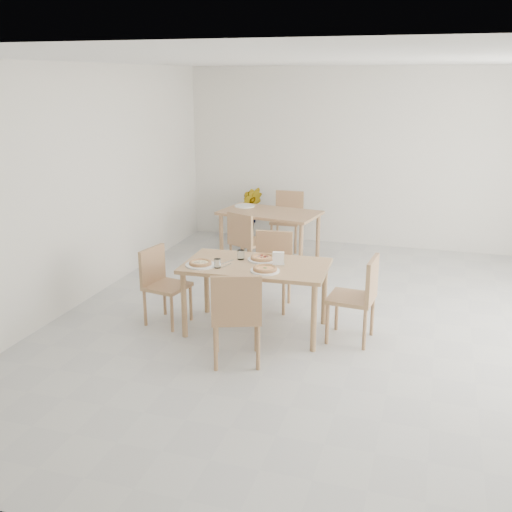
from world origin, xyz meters
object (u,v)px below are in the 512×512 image
(pizza_mushroom, at_px, (200,263))
(plate_pepperoni, at_px, (263,260))
(chair_east, at_px, (360,293))
(pizza_pepperoni, at_px, (263,257))
(chair_west, at_px, (161,280))
(chair_back_n, at_px, (288,216))
(plate_empty, at_px, (245,206))
(chair_north, at_px, (272,264))
(potted_plant, at_px, (247,214))
(tumbler_b, at_px, (217,263))
(plate_margherita, at_px, (265,271))
(pizza_margherita, at_px, (265,269))
(main_table, at_px, (256,272))
(chair_south, at_px, (236,312))
(chair_back_s, at_px, (246,239))
(tumbler_a, at_px, (241,255))
(napkin_holder, at_px, (278,259))
(plate_mushroom, at_px, (200,265))
(second_table, at_px, (270,218))

(pizza_mushroom, bearing_deg, plate_pepperoni, 33.52)
(chair_east, relative_size, pizza_pepperoni, 2.82)
(chair_west, xyz_separation_m, chair_back_n, (0.60, 3.32, 0.03))
(chair_back_n, xyz_separation_m, plate_empty, (-0.55, -0.53, 0.23))
(chair_north, relative_size, potted_plant, 0.98)
(chair_east, relative_size, tumbler_b, 9.53)
(plate_margherita, xyz_separation_m, tumbler_b, (-0.50, -0.02, 0.04))
(pizza_pepperoni, bearing_deg, pizza_margherita, -69.88)
(main_table, xyz_separation_m, pizza_mushroom, (-0.54, -0.23, 0.11))
(chair_south, xyz_separation_m, plate_empty, (-1.08, 3.55, 0.22))
(pizza_mushroom, bearing_deg, potted_plant, 100.47)
(chair_south, xyz_separation_m, pizza_pepperoni, (-0.04, 0.98, 0.24))
(chair_back_s, bearing_deg, chair_north, 146.62)
(chair_south, xyz_separation_m, plate_margherita, (0.10, 0.62, 0.22))
(chair_back_n, bearing_deg, chair_west, -101.36)
(plate_pepperoni, height_order, chair_back_s, chair_back_s)
(chair_west, xyz_separation_m, tumbler_a, (0.86, 0.20, 0.31))
(chair_west, relative_size, chair_east, 0.94)
(plate_empty, bearing_deg, pizza_pepperoni, -67.89)
(chair_east, bearing_deg, napkin_holder, -83.72)
(pizza_mushroom, bearing_deg, chair_north, 62.96)
(chair_north, bearing_deg, plate_pepperoni, -88.78)
(plate_mushroom, height_order, napkin_holder, napkin_holder)
(main_table, relative_size, potted_plant, 1.69)
(chair_south, bearing_deg, plate_empty, -92.51)
(pizza_margherita, relative_size, chair_back_s, 0.36)
(chair_north, distance_m, chair_east, 1.33)
(chair_south, height_order, napkin_holder, chair_south)
(tumbler_b, distance_m, chair_back_s, 2.07)
(chair_east, distance_m, pizza_mushroom, 1.67)
(plate_pepperoni, height_order, pizza_margherita, pizza_margherita)
(napkin_holder, distance_m, potted_plant, 3.76)
(chair_west, bearing_deg, plate_empty, 9.64)
(tumbler_b, height_order, second_table, tumbler_b)
(napkin_holder, bearing_deg, chair_back_n, 88.81)
(second_table, distance_m, chair_back_n, 0.77)
(plate_margherita, distance_m, pizza_margherita, 0.02)
(pizza_mushroom, relative_size, tumbler_b, 3.27)
(pizza_pepperoni, bearing_deg, chair_west, -168.18)
(plate_pepperoni, bearing_deg, chair_west, -168.18)
(main_table, height_order, plate_margherita, plate_margherita)
(pizza_mushroom, distance_m, chair_back_n, 3.48)
(chair_south, bearing_deg, pizza_margherita, -118.29)
(plate_margherita, relative_size, tumbler_a, 2.92)
(tumbler_a, xyz_separation_m, chair_back_s, (-0.49, 1.67, -0.29))
(plate_margherita, xyz_separation_m, chair_back_s, (-0.86, 2.00, -0.25))
(pizza_margherita, bearing_deg, pizza_mushroom, -179.07)
(chair_north, height_order, napkin_holder, napkin_holder)
(chair_west, xyz_separation_m, pizza_mushroom, (0.53, -0.14, 0.29))
(plate_mushroom, bearing_deg, napkin_holder, 18.08)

